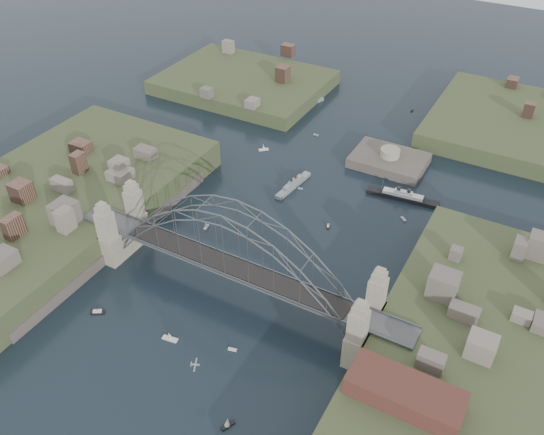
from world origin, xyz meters
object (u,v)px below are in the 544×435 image
at_px(naval_cruiser_far, 306,104).
at_px(naval_cruiser_near, 293,185).
at_px(bridge, 232,253).
at_px(fort_island, 388,165).
at_px(ocean_liner, 403,197).
at_px(wharf_shed, 405,393).

bearing_deg(naval_cruiser_far, naval_cruiser_near, -67.64).
bearing_deg(naval_cruiser_near, bridge, -79.93).
bearing_deg(bridge, fort_island, 80.27).
bearing_deg(fort_island, naval_cruiser_near, -128.77).
height_order(fort_island, ocean_liner, fort_island).
distance_m(wharf_shed, naval_cruiser_near, 79.26).
height_order(bridge, ocean_liner, bridge).
distance_m(fort_island, naval_cruiser_near, 31.96).
bearing_deg(fort_island, naval_cruiser_far, 149.77).
distance_m(bridge, wharf_shed, 46.23).
bearing_deg(wharf_shed, naval_cruiser_far, 123.81).
bearing_deg(naval_cruiser_far, ocean_liner, -37.90).
xyz_separation_m(wharf_shed, ocean_liner, (-22.34, 68.70, -9.22)).
relative_size(bridge, naval_cruiser_far, 5.33).
relative_size(fort_island, ocean_liner, 1.07).
distance_m(bridge, fort_island, 72.14).
relative_size(bridge, wharf_shed, 4.20).
height_order(wharf_shed, naval_cruiser_near, wharf_shed).
height_order(naval_cruiser_near, naval_cruiser_far, naval_cruiser_far).
height_order(fort_island, wharf_shed, wharf_shed).
relative_size(wharf_shed, ocean_liner, 0.97).
relative_size(fort_island, naval_cruiser_far, 1.40).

